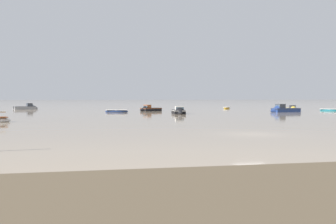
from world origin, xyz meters
The scene contains 9 objects.
ground_plane centered at (0.00, 0.00, 0.00)m, with size 800.00×800.00×0.00m, color tan.
motorboat_moored_2 centered at (30.62, 49.71, 0.24)m, with size 2.13×4.37×1.59m.
motorboat_moored_3 centered at (-25.56, 69.39, 0.32)m, with size 5.83×3.77×2.10m.
rowboat_moored_1 centered at (36.19, 44.70, 0.17)m, with size 3.74×3.69×0.62m.
rowboat_moored_2 centered at (21.38, 64.64, 0.15)m, with size 2.97×3.51×0.55m.
motorboat_moored_6 centered at (-0.13, 51.23, 0.29)m, with size 5.17×4.06×1.90m.
rowboat_moored_3 centered at (-6.81, 46.45, 0.18)m, with size 4.48×2.32×0.67m.
motorboat_moored_7 centered at (2.85, 36.64, 0.30)m, with size 2.20×5.31×1.96m.
motorboat_moored_8 centered at (23.37, 40.49, 0.35)m, with size 6.24×2.87×2.29m.
Camera 1 is at (-12.35, -28.30, 2.81)m, focal length 42.82 mm.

